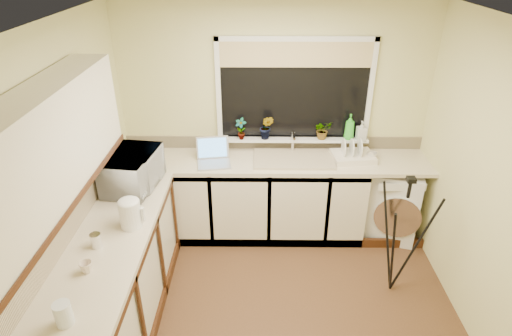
{
  "coord_description": "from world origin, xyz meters",
  "views": [
    {
      "loc": [
        -0.15,
        -2.73,
        2.9
      ],
      "look_at": [
        -0.18,
        0.55,
        1.15
      ],
      "focal_mm": 29.86,
      "sensor_mm": 36.0,
      "label": 1
    }
  ],
  "objects_px": {
    "tripod": "(400,237)",
    "plant_d": "(323,130)",
    "soap_bottle_clear": "(361,131)",
    "cup_left": "(86,267)",
    "washing_machine": "(390,200)",
    "soap_bottle_green": "(350,127)",
    "laptop": "(213,156)",
    "dish_rack": "(353,157)",
    "kettle": "(130,214)",
    "glass_jug": "(63,314)",
    "steel_jar": "(96,240)",
    "microwave": "(132,170)",
    "cup_back": "(372,156)",
    "plant_a": "(241,129)",
    "plant_b": "(267,127)"
  },
  "relations": [
    {
      "from": "tripod",
      "to": "plant_b",
      "type": "height_order",
      "value": "plant_b"
    },
    {
      "from": "washing_machine",
      "to": "glass_jug",
      "type": "relative_size",
      "value": 5.33
    },
    {
      "from": "microwave",
      "to": "dish_rack",
      "type": "bearing_deg",
      "value": -67.11
    },
    {
      "from": "laptop",
      "to": "soap_bottle_clear",
      "type": "height_order",
      "value": "soap_bottle_clear"
    },
    {
      "from": "glass_jug",
      "to": "plant_a",
      "type": "xyz_separation_m",
      "value": [
        0.95,
        2.34,
        0.19
      ]
    },
    {
      "from": "washing_machine",
      "to": "dish_rack",
      "type": "bearing_deg",
      "value": -165.48
    },
    {
      "from": "glass_jug",
      "to": "cup_left",
      "type": "distance_m",
      "value": 0.44
    },
    {
      "from": "plant_d",
      "to": "soap_bottle_clear",
      "type": "xyz_separation_m",
      "value": [
        0.4,
        -0.02,
        0.0
      ]
    },
    {
      "from": "plant_d",
      "to": "soap_bottle_clear",
      "type": "bearing_deg",
      "value": -3.1
    },
    {
      "from": "microwave",
      "to": "plant_d",
      "type": "bearing_deg",
      "value": -59.37
    },
    {
      "from": "laptop",
      "to": "plant_a",
      "type": "distance_m",
      "value": 0.42
    },
    {
      "from": "dish_rack",
      "to": "microwave",
      "type": "bearing_deg",
      "value": -171.58
    },
    {
      "from": "tripod",
      "to": "plant_d",
      "type": "relative_size",
      "value": 6.0
    },
    {
      "from": "washing_machine",
      "to": "tripod",
      "type": "distance_m",
      "value": 0.95
    },
    {
      "from": "laptop",
      "to": "tripod",
      "type": "height_order",
      "value": "tripod"
    },
    {
      "from": "washing_machine",
      "to": "dish_rack",
      "type": "height_order",
      "value": "dish_rack"
    },
    {
      "from": "dish_rack",
      "to": "plant_b",
      "type": "relative_size",
      "value": 1.61
    },
    {
      "from": "cup_back",
      "to": "plant_a",
      "type": "bearing_deg",
      "value": 172.41
    },
    {
      "from": "cup_back",
      "to": "microwave",
      "type": "bearing_deg",
      "value": -166.37
    },
    {
      "from": "soap_bottle_green",
      "to": "cup_left",
      "type": "relative_size",
      "value": 3.03
    },
    {
      "from": "plant_d",
      "to": "dish_rack",
      "type": "bearing_deg",
      "value": -32.43
    },
    {
      "from": "plant_a",
      "to": "soap_bottle_clear",
      "type": "bearing_deg",
      "value": 0.0
    },
    {
      "from": "washing_machine",
      "to": "plant_d",
      "type": "bearing_deg",
      "value": -179.17
    },
    {
      "from": "microwave",
      "to": "plant_b",
      "type": "xyz_separation_m",
      "value": [
        1.22,
        0.75,
        0.12
      ]
    },
    {
      "from": "laptop",
      "to": "dish_rack",
      "type": "relative_size",
      "value": 0.89
    },
    {
      "from": "steel_jar",
      "to": "plant_b",
      "type": "height_order",
      "value": "plant_b"
    },
    {
      "from": "steel_jar",
      "to": "soap_bottle_green",
      "type": "distance_m",
      "value": 2.71
    },
    {
      "from": "tripod",
      "to": "washing_machine",
      "type": "bearing_deg",
      "value": 83.05
    },
    {
      "from": "tripod",
      "to": "microwave",
      "type": "xyz_separation_m",
      "value": [
        -2.39,
        0.35,
        0.46
      ]
    },
    {
      "from": "kettle",
      "to": "dish_rack",
      "type": "relative_size",
      "value": 0.53
    },
    {
      "from": "soap_bottle_green",
      "to": "plant_b",
      "type": "bearing_deg",
      "value": -179.32
    },
    {
      "from": "dish_rack",
      "to": "glass_jug",
      "type": "bearing_deg",
      "value": -140.85
    },
    {
      "from": "laptop",
      "to": "plant_b",
      "type": "distance_m",
      "value": 0.64
    },
    {
      "from": "plant_d",
      "to": "cup_back",
      "type": "distance_m",
      "value": 0.57
    },
    {
      "from": "plant_d",
      "to": "cup_left",
      "type": "xyz_separation_m",
      "value": [
        -1.84,
        -1.92,
        -0.21
      ]
    },
    {
      "from": "washing_machine",
      "to": "tripod",
      "type": "relative_size",
      "value": 0.67
    },
    {
      "from": "glass_jug",
      "to": "microwave",
      "type": "height_order",
      "value": "microwave"
    },
    {
      "from": "soap_bottle_clear",
      "to": "cup_left",
      "type": "relative_size",
      "value": 2.28
    },
    {
      "from": "glass_jug",
      "to": "steel_jar",
      "type": "height_order",
      "value": "glass_jug"
    },
    {
      "from": "steel_jar",
      "to": "plant_b",
      "type": "xyz_separation_m",
      "value": [
        1.27,
        1.63,
        0.23
      ]
    },
    {
      "from": "washing_machine",
      "to": "plant_a",
      "type": "xyz_separation_m",
      "value": [
        -1.62,
        0.18,
        0.76
      ]
    },
    {
      "from": "plant_b",
      "to": "cup_left",
      "type": "relative_size",
      "value": 2.93
    },
    {
      "from": "kettle",
      "to": "glass_jug",
      "type": "height_order",
      "value": "kettle"
    },
    {
      "from": "soap_bottle_green",
      "to": "cup_back",
      "type": "relative_size",
      "value": 2.48
    },
    {
      "from": "washing_machine",
      "to": "soap_bottle_green",
      "type": "bearing_deg",
      "value": 173.05
    },
    {
      "from": "laptop",
      "to": "dish_rack",
      "type": "height_order",
      "value": "laptop"
    },
    {
      "from": "kettle",
      "to": "steel_jar",
      "type": "distance_m",
      "value": 0.33
    },
    {
      "from": "cup_back",
      "to": "cup_left",
      "type": "relative_size",
      "value": 1.22
    },
    {
      "from": "washing_machine",
      "to": "dish_rack",
      "type": "xyz_separation_m",
      "value": [
        -0.46,
        0.01,
        0.53
      ]
    },
    {
      "from": "glass_jug",
      "to": "soap_bottle_clear",
      "type": "height_order",
      "value": "soap_bottle_clear"
    }
  ]
}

